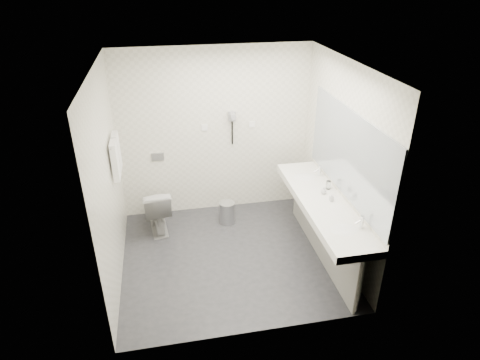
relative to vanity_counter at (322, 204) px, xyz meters
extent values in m
plane|color=#2D2D32|center=(-1.12, 0.20, -0.80)|extent=(2.80, 2.80, 0.00)
plane|color=white|center=(-1.12, 0.20, 1.70)|extent=(2.80, 2.80, 0.00)
plane|color=white|center=(-1.12, 1.50, 0.45)|extent=(2.80, 0.00, 2.80)
plane|color=white|center=(-1.12, -1.10, 0.45)|extent=(2.80, 0.00, 2.80)
plane|color=white|center=(-2.52, 0.20, 0.45)|extent=(0.00, 2.60, 2.60)
plane|color=white|center=(0.27, 0.20, 0.45)|extent=(0.00, 2.60, 2.60)
cube|color=white|center=(0.00, 0.00, 0.00)|extent=(0.55, 2.20, 0.10)
cube|color=gray|center=(0.02, 0.00, -0.42)|extent=(0.03, 2.15, 0.75)
cylinder|color=silver|center=(0.05, -1.04, -0.42)|extent=(0.06, 0.06, 0.75)
cylinder|color=silver|center=(0.05, 1.04, -0.42)|extent=(0.06, 0.06, 0.75)
cube|color=#B2BCC6|center=(0.26, 0.00, 0.65)|extent=(0.02, 2.20, 1.05)
ellipsoid|color=white|center=(0.00, -0.65, 0.04)|extent=(0.40, 0.31, 0.05)
ellipsoid|color=white|center=(0.00, 0.65, 0.04)|extent=(0.40, 0.31, 0.05)
cylinder|color=silver|center=(0.19, -0.65, 0.12)|extent=(0.04, 0.04, 0.15)
cylinder|color=silver|center=(0.19, 0.65, 0.12)|extent=(0.04, 0.04, 0.15)
imported|color=silver|center=(0.10, -0.04, 0.10)|extent=(0.05, 0.05, 0.10)
imported|color=silver|center=(0.07, 0.15, 0.10)|extent=(0.10, 0.10, 0.09)
cylinder|color=silver|center=(0.17, 0.27, 0.11)|extent=(0.08, 0.08, 0.11)
imported|color=white|center=(-2.05, 1.04, -0.46)|extent=(0.44, 0.70, 0.68)
cube|color=#B2B5BA|center=(-1.98, 1.49, 0.15)|extent=(0.18, 0.02, 0.12)
cylinder|color=#B2B5BA|center=(-1.04, 1.02, -0.64)|extent=(0.29, 0.29, 0.32)
cylinder|color=#B2B5BA|center=(-1.04, 1.02, -0.47)|extent=(0.23, 0.23, 0.02)
cylinder|color=silver|center=(-2.47, 0.75, 0.75)|extent=(0.02, 0.62, 0.02)
cube|color=white|center=(-2.46, 0.61, 0.53)|extent=(0.07, 0.24, 0.48)
cube|color=white|center=(-2.46, 0.89, 0.53)|extent=(0.07, 0.24, 0.48)
cube|color=#9A9B9F|center=(-0.88, 1.47, 0.70)|extent=(0.10, 0.04, 0.14)
cylinder|color=#9A9B9F|center=(-0.88, 1.40, 0.73)|extent=(0.08, 0.14, 0.08)
cylinder|color=black|center=(-0.88, 1.46, 0.45)|extent=(0.02, 0.02, 0.35)
cube|color=white|center=(-1.27, 1.49, 0.55)|extent=(0.09, 0.02, 0.09)
cube|color=white|center=(-0.57, 1.49, 0.55)|extent=(0.09, 0.02, 0.09)
camera|label=1|loc=(-1.85, -4.15, 2.64)|focal=31.02mm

